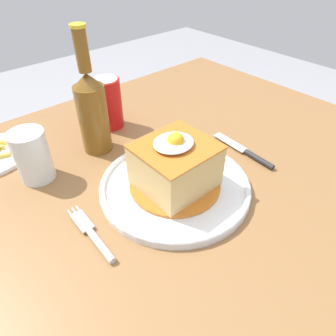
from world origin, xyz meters
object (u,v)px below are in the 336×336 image
(fork, at_px, (94,237))
(drinking_glass, at_px, (33,159))
(knife, at_px, (250,154))
(main_plate, at_px, (175,185))
(beer_bottle_amber, at_px, (92,109))
(soda_can, at_px, (108,103))

(fork, height_order, drinking_glass, drinking_glass)
(knife, xyz_separation_m, drinking_glass, (-0.38, 0.24, 0.04))
(main_plate, distance_m, knife, 0.20)
(beer_bottle_amber, xyz_separation_m, drinking_glass, (-0.14, -0.01, -0.05))
(main_plate, relative_size, fork, 2.04)
(main_plate, relative_size, knife, 1.74)
(drinking_glass, bearing_deg, soda_can, 18.48)
(main_plate, height_order, fork, main_plate)
(soda_can, height_order, drinking_glass, soda_can)
(main_plate, height_order, soda_can, soda_can)
(fork, xyz_separation_m, soda_can, (0.22, 0.29, 0.06))
(beer_bottle_amber, bearing_deg, fork, -122.83)
(main_plate, height_order, beer_bottle_amber, beer_bottle_amber)
(knife, height_order, beer_bottle_amber, beer_bottle_amber)
(drinking_glass, bearing_deg, fork, -89.49)
(main_plate, distance_m, fork, 0.18)
(main_plate, bearing_deg, drinking_glass, 130.87)
(knife, bearing_deg, fork, 175.54)
(knife, distance_m, beer_bottle_amber, 0.36)
(knife, distance_m, drinking_glass, 0.45)
(main_plate, xyz_separation_m, drinking_glass, (-0.18, 0.21, 0.04))
(main_plate, distance_m, drinking_glass, 0.28)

